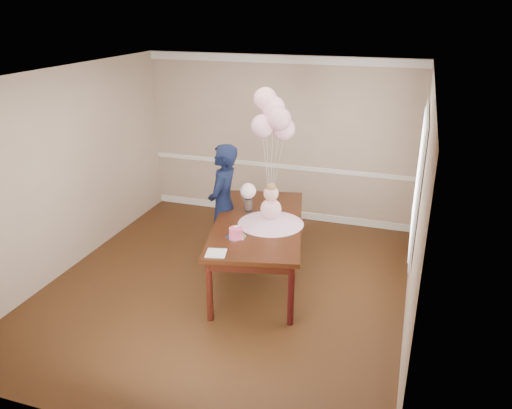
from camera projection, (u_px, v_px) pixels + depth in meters
name	position (u px, v px, depth m)	size (l,w,h in m)	color
floor	(226.00, 286.00, 6.51)	(4.50, 5.00, 0.00)	black
ceiling	(220.00, 75.00, 5.50)	(4.50, 5.00, 0.02)	silver
wall_back	(279.00, 140.00, 8.21)	(4.50, 0.02, 2.70)	tan
wall_front	(103.00, 297.00, 3.80)	(4.50, 0.02, 2.70)	tan
wall_left	(66.00, 172.00, 6.65)	(0.02, 5.00, 2.70)	tan
wall_right	(418.00, 212.00, 5.36)	(0.02, 5.00, 2.70)	tan
chair_rail_trim	(278.00, 166.00, 8.37)	(4.50, 0.02, 0.07)	white
crown_molding	(280.00, 59.00, 7.72)	(4.50, 0.02, 0.12)	white
baseboard_trim	(277.00, 212.00, 8.68)	(4.50, 0.02, 0.12)	white
window_frame	(419.00, 180.00, 5.73)	(0.02, 1.66, 1.56)	silver
window_blinds	(418.00, 179.00, 5.73)	(0.01, 1.50, 1.40)	silver
dining_table_top	(258.00, 223.00, 6.43)	(1.10, 2.21, 0.06)	black
table_apron	(258.00, 229.00, 6.46)	(0.99, 2.10, 0.11)	black
table_leg_fl	(209.00, 291.00, 5.68)	(0.08, 0.08, 0.77)	black
table_leg_fr	(291.00, 295.00, 5.60)	(0.08, 0.08, 0.77)	black
table_leg_bl	(234.00, 220.00, 7.56)	(0.08, 0.08, 0.77)	black
table_leg_br	(295.00, 222.00, 7.48)	(0.08, 0.08, 0.77)	black
baby_skirt	(271.00, 219.00, 6.33)	(0.84, 0.84, 0.11)	#DBA2C3
baby_torso	(271.00, 209.00, 6.27)	(0.27, 0.27, 0.27)	pink
baby_head	(271.00, 193.00, 6.20)	(0.19, 0.19, 0.19)	#DAA496
baby_hair	(271.00, 188.00, 6.17)	(0.13, 0.13, 0.13)	brown
cake_platter	(236.00, 237.00, 5.97)	(0.24, 0.24, 0.01)	silver
birthday_cake	(236.00, 232.00, 5.95)	(0.17, 0.17, 0.11)	#D7446A
cake_flower_a	(236.00, 227.00, 5.93)	(0.03, 0.03, 0.03)	white
cake_flower_b	(239.00, 226.00, 5.94)	(0.03, 0.03, 0.03)	silver
rose_vase_near	(248.00, 205.00, 6.70)	(0.11, 0.11, 0.18)	silver
roses_near	(248.00, 191.00, 6.63)	(0.21, 0.21, 0.21)	white
napkin	(216.00, 253.00, 5.58)	(0.22, 0.22, 0.01)	silver
balloon_weight	(270.00, 203.00, 6.96)	(0.04, 0.04, 0.02)	silver
balloon_a	(263.00, 126.00, 6.56)	(0.31, 0.31, 0.31)	#FFB4D4
balloon_b	(279.00, 119.00, 6.45)	(0.31, 0.31, 0.31)	#E5A2B9
balloon_c	(273.00, 108.00, 6.57)	(0.31, 0.31, 0.31)	#FFB4D1
balloon_d	(265.00, 99.00, 6.56)	(0.31, 0.31, 0.31)	#FFB4C2
balloon_e	(284.00, 129.00, 6.64)	(0.31, 0.31, 0.31)	#F6AEC6
balloon_ribbon_a	(266.00, 172.00, 6.79)	(0.00, 0.00, 0.93)	white
balloon_ribbon_b	(274.00, 169.00, 6.74)	(0.00, 0.00, 1.04)	silver
balloon_ribbon_c	(272.00, 163.00, 6.80)	(0.00, 0.00, 1.15)	white
balloon_ribbon_d	(268.00, 159.00, 6.79)	(0.00, 0.00, 1.26)	white
balloon_ribbon_e	(277.00, 173.00, 6.83)	(0.00, 0.00, 0.87)	silver
dining_chair_seat	(238.00, 229.00, 7.15)	(0.42, 0.42, 0.05)	#361C0E
chair_leg_fl	(224.00, 247.00, 7.11)	(0.04, 0.04, 0.41)	#38140F
chair_leg_fr	(247.00, 250.00, 7.04)	(0.04, 0.04, 0.41)	#33140E
chair_leg_bl	(230.00, 237.00, 7.42)	(0.04, 0.04, 0.41)	#37130F
chair_leg_br	(252.00, 239.00, 7.35)	(0.04, 0.04, 0.41)	#3C2110
chair_back_post_l	(222.00, 215.00, 6.92)	(0.04, 0.04, 0.53)	#36130E
chair_back_post_r	(228.00, 206.00, 7.23)	(0.04, 0.04, 0.53)	#351A0E
chair_slat_low	(225.00, 218.00, 7.12)	(0.03, 0.38, 0.05)	#39210F
chair_slat_mid	(225.00, 208.00, 7.07)	(0.03, 0.38, 0.05)	#37150F
chair_slat_top	(225.00, 198.00, 7.01)	(0.03, 0.38, 0.05)	#3B1710
woman	(223.00, 205.00, 6.82)	(0.63, 0.42, 1.73)	black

